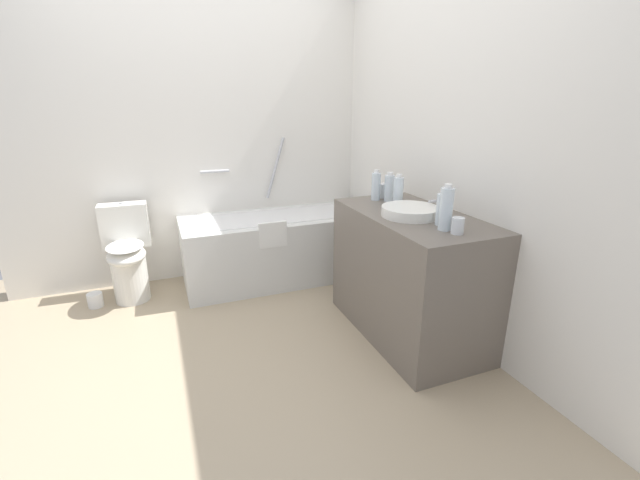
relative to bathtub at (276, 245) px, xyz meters
The scene contains 16 objects.
ground_plane 1.21m from the bathtub, 116.29° to the right, with size 3.76×3.76×0.00m, color tan.
wall_back_tiled 1.16m from the bathtub, 143.60° to the left, with size 3.16×0.10×2.53m, color white.
wall_right_mirror 1.69m from the bathtub, 48.83° to the right, with size 0.10×3.16×2.53m, color white.
bathtub is the anchor object (origin of this frame).
toilet 1.18m from the bathtub, behind, with size 0.36×0.51×0.75m.
vanity_counter 1.34m from the bathtub, 64.77° to the right, with size 0.59×1.13×0.83m, color #6B6056.
sink_basin 1.45m from the bathtub, 67.24° to the right, with size 0.35×0.35×0.06m, color white.
sink_faucet 1.54m from the bathtub, 59.55° to the right, with size 0.10×0.15×0.09m.
water_bottle_0 1.21m from the bathtub, 54.26° to the right, with size 0.07×0.07×0.20m.
water_bottle_1 1.31m from the bathtub, 59.68° to the right, with size 0.07×0.07×0.21m.
water_bottle_2 1.13m from the bathtub, 55.64° to the right, with size 0.06×0.06×0.21m.
water_bottle_3 1.69m from the bathtub, 68.42° to the right, with size 0.07×0.07×0.20m.
water_bottle_4 1.76m from the bathtub, 70.96° to the right, with size 0.07×0.07×0.25m.
drinking_glass_0 1.12m from the bathtub, 49.93° to the right, with size 0.08×0.08×0.10m, color white.
drinking_glass_1 1.81m from the bathtub, 71.17° to the right, with size 0.07×0.07×0.09m, color white.
toilet_paper_roll 1.47m from the bathtub, behind, with size 0.11×0.11×0.11m, color white.
Camera 1 is at (-0.39, -2.29, 1.52)m, focal length 23.48 mm.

